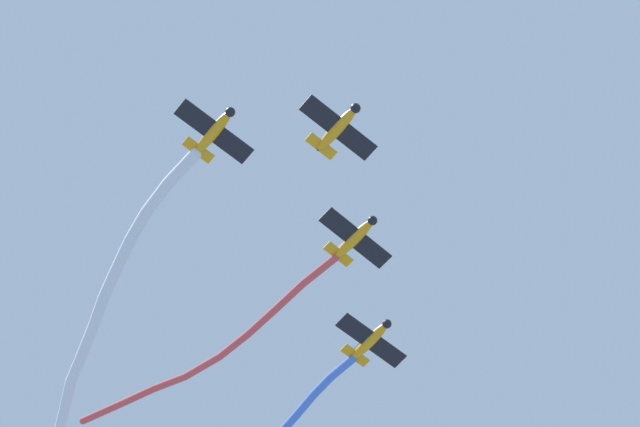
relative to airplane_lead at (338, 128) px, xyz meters
The scene contains 6 objects.
airplane_lead is the anchor object (origin of this frame).
airplane_left_wing 9.12m from the airplane_lead, ahead, with size 5.67×5.34×1.60m.
smoke_trail_left_wing 22.58m from the airplane_lead, 33.61° to the left, with size 15.31×23.96×3.14m.
airplane_right_wing 9.13m from the airplane_lead, 93.72° to the left, with size 5.56×5.47×1.60m.
smoke_trail_right_wing 24.01m from the airplane_lead, 56.20° to the left, with size 26.76×17.47×3.96m.
airplane_slot 18.24m from the airplane_lead, ahead, with size 5.57×5.46×1.60m.
Camera 1 is at (-34.15, -4.53, 7.61)m, focal length 61.44 mm.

